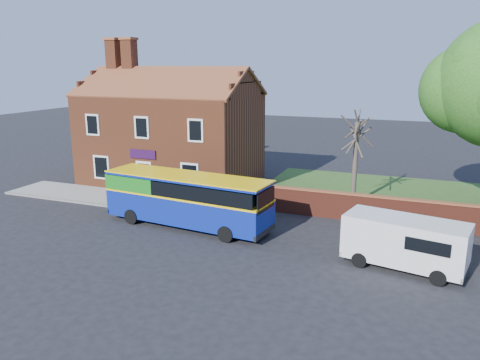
% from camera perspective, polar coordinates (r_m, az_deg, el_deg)
% --- Properties ---
extents(ground, '(120.00, 120.00, 0.00)m').
position_cam_1_polar(ground, '(23.41, -6.87, -7.97)').
color(ground, black).
rests_on(ground, ground).
extents(pavement, '(18.00, 3.50, 0.12)m').
position_cam_1_polar(pavement, '(31.54, -13.20, -2.35)').
color(pavement, gray).
rests_on(pavement, ground).
extents(kerb, '(18.00, 0.15, 0.14)m').
position_cam_1_polar(kerb, '(30.18, -15.07, -3.18)').
color(kerb, slate).
rests_on(kerb, ground).
extents(grass_strip, '(26.00, 12.00, 0.04)m').
position_cam_1_polar(grass_strip, '(33.32, 25.01, -2.51)').
color(grass_strip, '#426B28').
rests_on(grass_strip, ground).
extents(shop_building, '(12.30, 8.13, 10.50)m').
position_cam_1_polar(shop_building, '(35.60, -8.30, 5.24)').
color(shop_building, brown).
rests_on(shop_building, ground).
extents(boundary_wall, '(22.00, 0.38, 1.60)m').
position_cam_1_polar(boundary_wall, '(27.35, 25.83, -4.26)').
color(boundary_wall, maroon).
rests_on(boundary_wall, ground).
extents(bus, '(9.66, 3.38, 2.89)m').
position_cam_1_polar(bus, '(25.78, -7.02, -2.05)').
color(bus, navy).
rests_on(bus, ground).
extents(van_near, '(5.40, 3.03, 2.24)m').
position_cam_1_polar(van_near, '(21.61, 19.50, -7.03)').
color(van_near, white).
rests_on(van_near, ground).
extents(bare_tree, '(2.16, 2.57, 5.76)m').
position_cam_1_polar(bare_tree, '(30.04, 13.88, 2.50)').
color(bare_tree, '#4C4238').
rests_on(bare_tree, ground).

